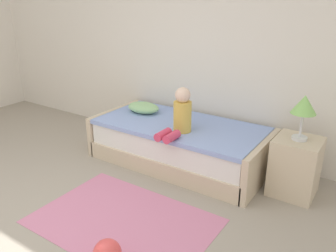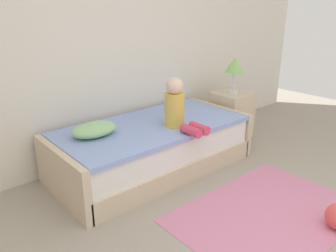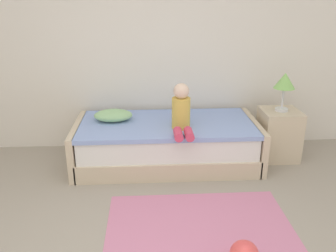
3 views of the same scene
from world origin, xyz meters
name	(u,v)px [view 1 (image 1 of 3)]	position (x,y,z in m)	size (l,w,h in m)	color
ground_plane	(19,242)	(0.00, 0.00, 0.00)	(9.20, 9.20, 0.00)	#9E9384
wall_rear	(183,35)	(0.00, 2.60, 1.45)	(7.20, 0.10, 2.90)	silver
bed	(179,143)	(0.33, 2.00, 0.25)	(2.11, 1.00, 0.50)	beige
nightstand	(295,167)	(1.68, 2.05, 0.30)	(0.44, 0.44, 0.60)	beige
table_lamp	(304,107)	(1.68, 2.05, 0.94)	(0.24, 0.24, 0.45)	silver
child_figure	(180,115)	(0.48, 1.77, 0.70)	(0.20, 0.51, 0.50)	gold
pillow	(143,107)	(-0.28, 2.10, 0.56)	(0.44, 0.30, 0.13)	#99CC8C
area_rug	(123,221)	(0.54, 0.70, 0.00)	(1.60, 1.10, 0.01)	pink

